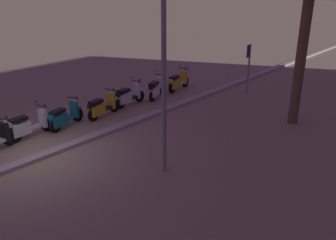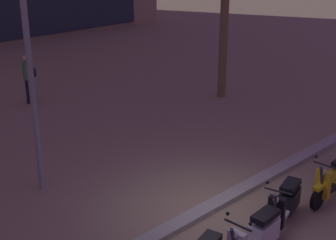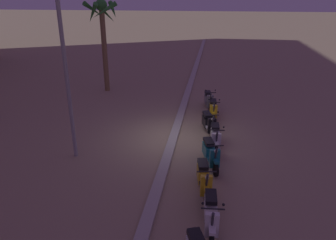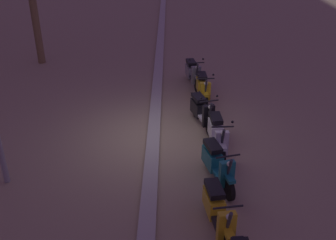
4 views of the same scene
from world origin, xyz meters
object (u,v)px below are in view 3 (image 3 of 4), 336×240
scooter_white_far_back (211,213)px  scooter_yellow_second_in_line (213,109)px  scooter_white_lead_nearest (215,137)px  scooter_grey_gap_after_mid (208,100)px  palm_tree_near_sign (103,24)px  scooter_yellow_mid_centre (204,178)px  scooter_black_last_in_row (208,123)px  scooter_teal_mid_rear (210,153)px  street_lamp (63,44)px

scooter_white_far_back → scooter_yellow_second_in_line: same height
scooter_white_lead_nearest → scooter_grey_gap_after_mid: 4.70m
scooter_grey_gap_after_mid → palm_tree_near_sign: size_ratio=0.32×
scooter_yellow_mid_centre → scooter_white_far_back: bearing=-171.2°
scooter_grey_gap_after_mid → scooter_black_last_in_row: bearing=-178.2°
scooter_yellow_second_in_line → palm_tree_near_sign: palm_tree_near_sign is taller
scooter_yellow_second_in_line → scooter_black_last_in_row: bearing=174.5°
scooter_teal_mid_rear → scooter_yellow_second_in_line: size_ratio=0.96×
scooter_teal_mid_rear → scooter_white_lead_nearest: scooter_white_lead_nearest is taller
scooter_white_far_back → scooter_teal_mid_rear: (3.35, 0.10, -0.01)m
scooter_black_last_in_row → palm_tree_near_sign: palm_tree_near_sign is taller
scooter_teal_mid_rear → scooter_yellow_mid_centre: bearing=174.5°
scooter_teal_mid_rear → palm_tree_near_sign: size_ratio=0.32×
scooter_black_last_in_row → scooter_yellow_second_in_line: size_ratio=0.94×
scooter_yellow_mid_centre → scooter_black_last_in_row: (4.48, -0.01, 0.00)m
scooter_white_far_back → street_lamp: 7.10m
scooter_yellow_second_in_line → palm_tree_near_sign: size_ratio=0.34×
scooter_teal_mid_rear → scooter_grey_gap_after_mid: 6.06m
scooter_yellow_mid_centre → scooter_teal_mid_rear: 1.67m
scooter_white_lead_nearest → street_lamp: street_lamp is taller
scooter_yellow_mid_centre → scooter_white_lead_nearest: 3.05m
scooter_black_last_in_row → scooter_grey_gap_after_mid: bearing=1.8°
scooter_teal_mid_rear → street_lamp: bearing=91.5°
scooter_yellow_mid_centre → scooter_teal_mid_rear: bearing=-5.5°
scooter_white_lead_nearest → scooter_yellow_second_in_line: size_ratio=0.99×
scooter_yellow_mid_centre → scooter_white_lead_nearest: size_ratio=0.98×
scooter_white_far_back → scooter_yellow_second_in_line: (7.96, 0.08, -0.00)m
scooter_white_lead_nearest → scooter_grey_gap_after_mid: size_ratio=1.04×
scooter_white_lead_nearest → scooter_black_last_in_row: size_ratio=1.06×
scooter_grey_gap_after_mid → scooter_teal_mid_rear: bearing=-177.6°
scooter_white_far_back → street_lamp: bearing=57.8°
scooter_white_far_back → scooter_yellow_mid_centre: scooter_white_far_back is taller
street_lamp → scooter_black_last_in_row: bearing=-58.7°
scooter_yellow_mid_centre → palm_tree_near_sign: 12.54m
scooter_teal_mid_rear → scooter_grey_gap_after_mid: size_ratio=1.01×
scooter_white_far_back → scooter_teal_mid_rear: 3.36m
scooter_white_far_back → scooter_grey_gap_after_mid: size_ratio=1.00×
scooter_yellow_mid_centre → scooter_yellow_second_in_line: (6.26, -0.18, 0.01)m
palm_tree_near_sign → street_lamp: (-8.57, -1.65, 0.11)m
palm_tree_near_sign → street_lamp: size_ratio=0.79×
scooter_yellow_mid_centre → street_lamp: street_lamp is taller
scooter_teal_mid_rear → scooter_black_last_in_row: bearing=3.1°
scooter_white_far_back → palm_tree_near_sign: (11.80, 6.76, 3.61)m
scooter_yellow_second_in_line → scooter_yellow_mid_centre: bearing=178.4°
scooter_yellow_second_in_line → scooter_white_lead_nearest: bearing=-177.5°
scooter_teal_mid_rear → palm_tree_near_sign: 11.34m
scooter_white_far_back → scooter_yellow_mid_centre: 1.72m
scooter_teal_mid_rear → palm_tree_near_sign: (8.44, 6.66, 3.62)m
scooter_teal_mid_rear → street_lamp: 6.25m
scooter_black_last_in_row → scooter_grey_gap_after_mid: same height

